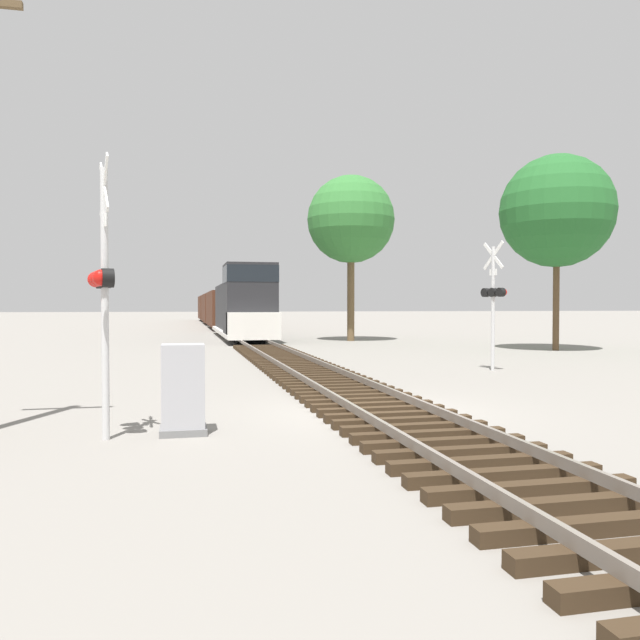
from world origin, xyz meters
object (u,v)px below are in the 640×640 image
freight_train (221,308)px  crossing_signal_far (494,296)px  relay_cabinet (183,390)px  crossing_signal_near (103,283)px  tree_mid_background (351,220)px  tree_far_right (557,211)px

freight_train → crossing_signal_far: freight_train is taller
crossing_signal_far → relay_cabinet: bearing=113.7°
crossing_signal_near → tree_mid_background: tree_mid_background is taller
crossing_signal_near → tree_mid_background: size_ratio=0.45×
freight_train → tree_far_right: (13.73, -35.50, 4.81)m
crossing_signal_near → crossing_signal_far: crossing_signal_near is taller
tree_far_right → tree_mid_background: tree_mid_background is taller
freight_train → relay_cabinet: (-3.84, -51.47, -1.11)m
crossing_signal_near → relay_cabinet: crossing_signal_near is taller
crossing_signal_near → tree_far_right: size_ratio=0.48×
crossing_signal_near → relay_cabinet: size_ratio=2.99×
crossing_signal_near → tree_far_right: 25.15m
crossing_signal_near → tree_mid_background: 28.87m
tree_mid_background → crossing_signal_near: bearing=-113.5°
freight_train → crossing_signal_near: (-5.10, -51.66, 0.67)m
crossing_signal_far → relay_cabinet: crossing_signal_far is taller
relay_cabinet → tree_far_right: bearing=42.3°
crossing_signal_far → tree_far_right: size_ratio=0.46×
freight_train → relay_cabinet: 51.63m
crossing_signal_far → freight_train: bearing=-7.1°
freight_train → tree_far_right: size_ratio=6.51×
crossing_signal_near → relay_cabinet: bearing=85.0°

